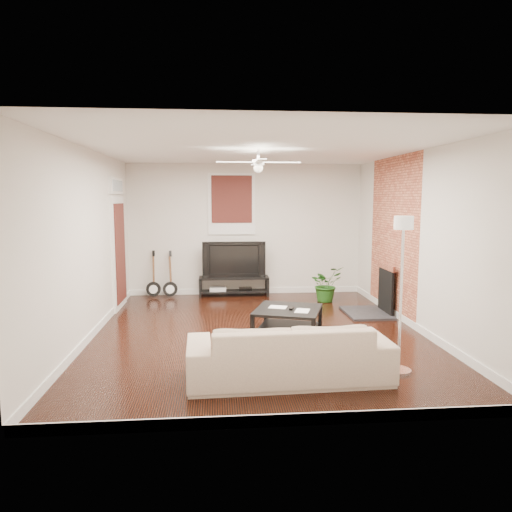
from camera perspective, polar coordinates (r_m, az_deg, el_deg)
The scene contains 14 objects.
room at distance 7.04m, azimuth 0.28°, elevation 1.62°, with size 5.01×6.01×2.81m.
brick_accent at distance 8.60m, azimuth 16.42°, elevation 2.32°, with size 0.02×2.20×2.80m, color #A14934.
fireplace at distance 8.62m, azimuth 14.42°, elevation -3.91°, with size 0.80×1.10×0.92m, color black.
window_back at distance 9.96m, azimuth -2.99°, elevation 6.39°, with size 1.00×0.06×1.30m, color #3B1410.
door_left at distance 9.11m, azimuth -16.45°, elevation 1.63°, with size 0.08×1.00×2.50m, color white.
tv_stand at distance 9.95m, azimuth -2.72°, elevation -3.72°, with size 1.48×0.39×0.41m, color black.
tv at distance 9.87m, azimuth -2.74°, elevation -0.35°, with size 1.32×0.17×0.76m, color black.
coffee_table at distance 7.20m, azimuth 3.92°, elevation -8.00°, with size 0.95×0.95×0.40m, color black.
sofa at distance 5.45m, azimuth 3.98°, elevation -11.49°, with size 2.30×0.90×0.67m, color tan.
floor_lamp at distance 5.75m, azimuth 17.34°, elevation -4.60°, with size 0.31×0.31×1.88m, color silver, non-canonical shape.
potted_plant at distance 9.48m, azimuth 8.56°, elevation -3.41°, with size 0.64×0.56×0.71m, color #1F5618.
guitar_left at distance 9.95m, azimuth -12.50°, elevation -2.21°, with size 0.30×0.22×0.99m, color black, non-canonical shape.
guitar_right at distance 9.88m, azimuth -10.51°, elevation -2.22°, with size 0.30×0.22×0.99m, color black, non-canonical shape.
ceiling_fan at distance 7.03m, azimuth 0.28°, elevation 11.40°, with size 1.24×1.24×0.32m, color white, non-canonical shape.
Camera 1 is at (-0.63, -6.98, 2.07)m, focal length 32.64 mm.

